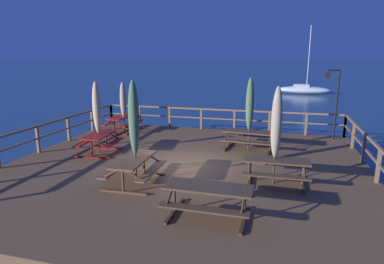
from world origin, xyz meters
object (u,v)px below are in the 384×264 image
(lamp_post_hooked, at_px, (333,93))
(patio_umbrella_tall_front, at_px, (123,100))
(patio_umbrella_tall_mid_left, at_px, (97,108))
(picnic_table_back_left, at_px, (209,194))
(patio_umbrella_short_back, at_px, (250,104))
(picnic_table_mid_centre, at_px, (277,166))
(patio_umbrella_short_front, at_px, (276,123))
(picnic_table_back_right, at_px, (99,140))
(picnic_table_front_left, at_px, (122,120))
(picnic_table_mid_left, at_px, (134,165))
(patio_umbrella_tall_back_right, at_px, (134,119))
(sailboat_distant, at_px, (304,89))
(picnic_table_front_right, at_px, (249,136))

(lamp_post_hooked, bearing_deg, patio_umbrella_tall_front, -175.17)
(patio_umbrella_tall_mid_left, relative_size, lamp_post_hooked, 0.88)
(picnic_table_back_left, relative_size, patio_umbrella_short_back, 0.71)
(picnic_table_mid_centre, xyz_separation_m, patio_umbrella_short_front, (-0.07, 0.02, 1.30))
(picnic_table_back_left, bearing_deg, patio_umbrella_short_front, 60.94)
(picnic_table_back_right, height_order, picnic_table_front_left, same)
(picnic_table_mid_left, bearing_deg, patio_umbrella_tall_back_right, 58.26)
(picnic_table_back_right, height_order, patio_umbrella_tall_back_right, patio_umbrella_tall_back_right)
(patio_umbrella_short_back, height_order, lamp_post_hooked, lamp_post_hooked)
(patio_umbrella_tall_back_right, xyz_separation_m, patio_umbrella_tall_front, (-3.54, 6.32, -0.40))
(picnic_table_front_left, height_order, lamp_post_hooked, lamp_post_hooked)
(picnic_table_back_left, relative_size, sailboat_distant, 0.27)
(picnic_table_mid_centre, height_order, patio_umbrella_tall_front, patio_umbrella_tall_front)
(picnic_table_front_right, height_order, picnic_table_mid_centre, same)
(picnic_table_back_right, height_order, patio_umbrella_tall_mid_left, patio_umbrella_tall_mid_left)
(picnic_table_back_right, height_order, patio_umbrella_short_front, patio_umbrella_short_front)
(patio_umbrella_short_back, xyz_separation_m, patio_umbrella_tall_front, (-6.44, 1.79, -0.29))
(picnic_table_mid_centre, bearing_deg, lamp_post_hooked, 70.08)
(patio_umbrella_short_front, bearing_deg, patio_umbrella_tall_back_right, -165.69)
(patio_umbrella_short_back, bearing_deg, picnic_table_back_left, -92.99)
(patio_umbrella_tall_mid_left, xyz_separation_m, sailboat_distant, (9.23, 30.06, -2.00))
(picnic_table_front_right, xyz_separation_m, picnic_table_front_left, (-6.52, 1.71, -0.00))
(patio_umbrella_tall_mid_left, xyz_separation_m, patio_umbrella_tall_back_right, (2.74, -2.53, 0.19))
(picnic_table_back_right, distance_m, patio_umbrella_tall_mid_left, 1.24)
(picnic_table_mid_left, distance_m, patio_umbrella_tall_front, 7.34)
(picnic_table_back_left, bearing_deg, picnic_table_front_left, 128.42)
(patio_umbrella_short_front, xyz_separation_m, lamp_post_hooked, (2.30, 6.13, 0.25))
(picnic_table_front_left, bearing_deg, picnic_table_front_right, -14.71)
(picnic_table_back_left, bearing_deg, lamp_post_hooked, 66.80)
(patio_umbrella_short_back, distance_m, lamp_post_hooked, 4.31)
(patio_umbrella_tall_mid_left, height_order, lamp_post_hooked, lamp_post_hooked)
(picnic_table_front_right, height_order, patio_umbrella_tall_mid_left, patio_umbrella_tall_mid_left)
(patio_umbrella_tall_mid_left, height_order, patio_umbrella_tall_front, patio_umbrella_tall_mid_left)
(picnic_table_mid_left, height_order, patio_umbrella_tall_front, patio_umbrella_tall_front)
(patio_umbrella_tall_mid_left, bearing_deg, patio_umbrella_short_back, 19.54)
(picnic_table_front_right, distance_m, patio_umbrella_short_back, 1.30)
(picnic_table_front_right, xyz_separation_m, patio_umbrella_short_back, (-0.02, -0.02, 1.30))
(picnic_table_front_left, xyz_separation_m, sailboat_distant, (10.10, 26.33, -0.77))
(patio_umbrella_short_front, distance_m, lamp_post_hooked, 6.55)
(picnic_table_back_right, bearing_deg, patio_umbrella_short_front, -12.02)
(picnic_table_front_right, distance_m, picnic_table_mid_left, 5.46)
(picnic_table_back_right, xyz_separation_m, patio_umbrella_tall_front, (-0.86, 3.87, 1.02))
(picnic_table_front_right, xyz_separation_m, patio_umbrella_short_front, (1.09, -3.52, 1.30))
(patio_umbrella_short_front, height_order, patio_umbrella_tall_back_right, patio_umbrella_tall_back_right)
(patio_umbrella_short_front, relative_size, patio_umbrella_tall_front, 1.18)
(picnic_table_front_right, relative_size, sailboat_distant, 0.28)
(patio_umbrella_tall_mid_left, relative_size, patio_umbrella_tall_back_right, 0.91)
(picnic_table_front_right, distance_m, picnic_table_back_left, 6.10)
(picnic_table_front_right, height_order, picnic_table_back_left, same)
(picnic_table_mid_centre, relative_size, picnic_table_mid_left, 0.97)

